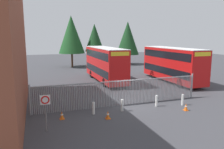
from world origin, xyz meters
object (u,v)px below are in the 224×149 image
at_px(double_decker_bus_near_gate, 172,63).
at_px(bollard_near_right, 156,101).
at_px(bollard_center_front, 122,105).
at_px(bollard_far_right, 183,100).
at_px(bollard_near_left, 94,108).
at_px(traffic_cone_mid_forecourt, 186,107).
at_px(traffic_cone_by_gate, 62,115).
at_px(double_decker_bus_behind_fence_left, 105,63).
at_px(speed_limit_sign_post, 45,104).
at_px(traffic_cone_near_kerb, 108,115).

xyz_separation_m(double_decker_bus_near_gate, bollard_near_right, (-7.29, -8.51, -1.95)).
xyz_separation_m(double_decker_bus_near_gate, bollard_center_front, (-10.49, -8.68, -1.95)).
bearing_deg(bollard_far_right, bollard_near_left, 177.51).
relative_size(bollard_near_left, traffic_cone_mid_forecourt, 1.61).
bearing_deg(double_decker_bus_near_gate, bollard_near_left, -146.05).
bearing_deg(traffic_cone_by_gate, bollard_near_right, 2.52).
xyz_separation_m(bollard_near_right, traffic_cone_mid_forecourt, (1.68, -1.72, -0.19)).
xyz_separation_m(double_decker_bus_near_gate, bollard_near_left, (-12.80, -8.62, -1.95)).
bearing_deg(bollard_near_left, double_decker_bus_behind_fence_left, 68.45).
relative_size(traffic_cone_by_gate, traffic_cone_mid_forecourt, 1.00).
bearing_deg(bollard_near_right, double_decker_bus_behind_fence_left, 93.90).
height_order(bollard_near_right, speed_limit_sign_post, speed_limit_sign_post).
relative_size(bollard_center_front, traffic_cone_near_kerb, 1.61).
distance_m(double_decker_bus_near_gate, traffic_cone_mid_forecourt, 11.86).
height_order(traffic_cone_mid_forecourt, traffic_cone_near_kerb, same).
bearing_deg(traffic_cone_by_gate, double_decker_bus_near_gate, 30.23).
height_order(double_decker_bus_near_gate, bollard_near_right, double_decker_bus_near_gate).
distance_m(bollard_near_right, speed_limit_sign_post, 9.42).
bearing_deg(traffic_cone_mid_forecourt, traffic_cone_by_gate, 171.87).
height_order(double_decker_bus_near_gate, traffic_cone_mid_forecourt, double_decker_bus_near_gate).
relative_size(traffic_cone_near_kerb, speed_limit_sign_post, 0.25).
height_order(bollard_near_right, bollard_far_right, same).
distance_m(double_decker_bus_behind_fence_left, bollard_far_right, 12.80).
distance_m(double_decker_bus_behind_fence_left, speed_limit_sign_post, 16.27).
height_order(bollard_near_left, traffic_cone_near_kerb, bollard_near_left).
bearing_deg(bollard_near_right, bollard_far_right, -11.02).
bearing_deg(bollard_near_right, bollard_near_left, -178.88).
height_order(double_decker_bus_near_gate, traffic_cone_near_kerb, double_decker_bus_near_gate).
xyz_separation_m(bollard_near_left, traffic_cone_mid_forecourt, (7.19, -1.61, -0.19)).
bearing_deg(double_decker_bus_near_gate, traffic_cone_mid_forecourt, -118.74).
bearing_deg(traffic_cone_by_gate, speed_limit_sign_post, -122.20).
bearing_deg(traffic_cone_near_kerb, double_decker_bus_behind_fence_left, 73.22).
relative_size(bollard_near_left, bollard_center_front, 1.00).
height_order(bollard_near_left, traffic_cone_by_gate, bollard_near_left).
height_order(double_decker_bus_behind_fence_left, bollard_near_right, double_decker_bus_behind_fence_left).
distance_m(double_decker_bus_behind_fence_left, traffic_cone_mid_forecourt, 13.93).
relative_size(bollard_near_left, traffic_cone_near_kerb, 1.61).
bearing_deg(bollard_center_front, traffic_cone_by_gate, -177.84).
xyz_separation_m(bollard_near_right, traffic_cone_near_kerb, (-4.78, -1.37, -0.19)).
height_order(traffic_cone_mid_forecourt, speed_limit_sign_post, speed_limit_sign_post).
relative_size(traffic_cone_mid_forecourt, traffic_cone_near_kerb, 1.00).
height_order(bollard_near_right, traffic_cone_by_gate, bollard_near_right).
distance_m(bollard_near_right, traffic_cone_by_gate, 7.93).
bearing_deg(traffic_cone_mid_forecourt, bollard_center_front, 162.39).
relative_size(double_decker_bus_behind_fence_left, traffic_cone_by_gate, 18.32).
xyz_separation_m(bollard_center_front, traffic_cone_near_kerb, (-1.58, -1.19, -0.19)).
relative_size(bollard_near_left, bollard_far_right, 1.00).
bearing_deg(double_decker_bus_behind_fence_left, speed_limit_sign_post, -120.56).
bearing_deg(traffic_cone_by_gate, bollard_far_right, -0.56).
height_order(traffic_cone_by_gate, traffic_cone_near_kerb, same).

